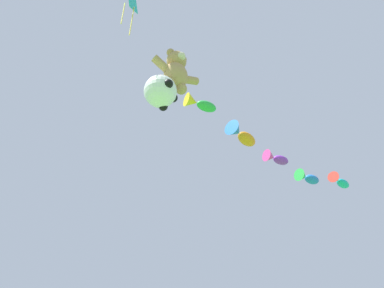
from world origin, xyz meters
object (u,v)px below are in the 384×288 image
at_px(fish_kite_violet, 276,158).
at_px(diamond_kite, 131,0).
at_px(soccer_ball_kite, 161,92).
at_px(fish_kite_emerald, 199,104).
at_px(fish_kite_cobalt, 307,178).
at_px(teddy_bear_kite, 176,71).
at_px(fish_kite_teal, 339,181).
at_px(fish_kite_tangerine, 241,135).

relative_size(fish_kite_violet, diamond_kite, 0.51).
distance_m(soccer_ball_kite, fish_kite_emerald, 4.66).
relative_size(soccer_ball_kite, fish_kite_violet, 0.73).
bearing_deg(soccer_ball_kite, fish_kite_cobalt, 12.65).
bearing_deg(soccer_ball_kite, teddy_bear_kite, -5.58).
bearing_deg(fish_kite_teal, fish_kite_violet, 173.10).
height_order(teddy_bear_kite, soccer_ball_kite, teddy_bear_kite).
distance_m(fish_kite_tangerine, diamond_kite, 7.95).
height_order(fish_kite_cobalt, diamond_kite, diamond_kite).
height_order(teddy_bear_kite, fish_kite_tangerine, fish_kite_tangerine).
relative_size(fish_kite_teal, diamond_kite, 0.61).
bearing_deg(teddy_bear_kite, fish_kite_cobalt, 13.45).
height_order(fish_kite_emerald, diamond_kite, diamond_kite).
bearing_deg(soccer_ball_kite, diamond_kite, 174.01).
bearing_deg(diamond_kite, fish_kite_emerald, 22.65).
distance_m(teddy_bear_kite, fish_kite_cobalt, 11.03).
distance_m(soccer_ball_kite, fish_kite_violet, 9.20).
distance_m(teddy_bear_kite, diamond_kite, 3.46).
height_order(fish_kite_emerald, fish_kite_cobalt, fish_kite_emerald).
relative_size(teddy_bear_kite, fish_kite_emerald, 1.17).
distance_m(teddy_bear_kite, fish_kite_teal, 13.25).
distance_m(fish_kite_tangerine, fish_kite_cobalt, 5.24).
bearing_deg(fish_kite_violet, fish_kite_emerald, -175.38).
xyz_separation_m(fish_kite_teal, diamond_kite, (-15.04, -1.73, 1.95)).
bearing_deg(fish_kite_cobalt, fish_kite_tangerine, -178.83).
height_order(fish_kite_emerald, fish_kite_violet, fish_kite_emerald).
xyz_separation_m(teddy_bear_kite, soccer_ball_kite, (-0.49, 0.05, -1.28)).
bearing_deg(diamond_kite, teddy_bear_kite, -5.89).
bearing_deg(fish_kite_teal, soccer_ball_kite, -172.07).
bearing_deg(fish_kite_teal, teddy_bear_kite, -171.58).
relative_size(fish_kite_tangerine, fish_kite_cobalt, 1.28).
height_order(fish_kite_violet, fish_kite_cobalt, fish_kite_violet).
distance_m(teddy_bear_kite, fish_kite_tangerine, 6.18).
xyz_separation_m(teddy_bear_kite, fish_kite_teal, (13.08, 1.94, 0.90)).
relative_size(teddy_bear_kite, fish_kite_teal, 1.00).
distance_m(fish_kite_emerald, fish_kite_cobalt, 8.20).
xyz_separation_m(fish_kite_violet, diamond_kite, (-10.04, -2.34, 1.90)).
distance_m(soccer_ball_kite, fish_kite_cobalt, 11.63).
relative_size(fish_kite_emerald, fish_kite_teal, 0.86).
relative_size(fish_kite_violet, fish_kite_cobalt, 0.97).
bearing_deg(diamond_kite, fish_kite_cobalt, 10.54).
bearing_deg(fish_kite_cobalt, fish_kite_teal, -14.74).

